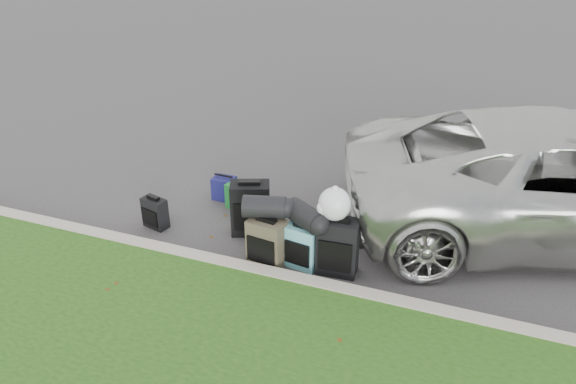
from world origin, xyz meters
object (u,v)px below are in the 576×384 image
(suv, at_px, (567,178))
(suitcase_large_black_right, at_px, (338,247))
(suitcase_small_black, at_px, (155,213))
(tote_navy, at_px, (224,188))
(suitcase_olive, at_px, (267,242))
(tote_green, at_px, (239,196))
(suitcase_teal, at_px, (302,247))
(suitcase_large_black_left, at_px, (250,208))

(suv, xyz_separation_m, suitcase_large_black_right, (-2.52, -1.93, -0.44))
(suitcase_small_black, relative_size, tote_navy, 1.25)
(suitcase_olive, distance_m, tote_green, 1.46)
(suitcase_teal, bearing_deg, suv, 41.66)
(suitcase_olive, height_order, suitcase_teal, suitcase_olive)
(suitcase_teal, distance_m, suitcase_large_black_right, 0.44)
(suv, height_order, suitcase_teal, suv)
(suitcase_small_black, distance_m, suitcase_olive, 1.78)
(suitcase_large_black_left, relative_size, tote_green, 1.96)
(suitcase_teal, xyz_separation_m, suitcase_large_black_right, (0.44, 0.03, 0.08))
(tote_green, bearing_deg, suv, 31.52)
(suv, bearing_deg, suitcase_large_black_right, 108.97)
(suv, relative_size, suitcase_olive, 9.32)
(tote_navy, bearing_deg, suitcase_large_black_left, -42.79)
(suitcase_olive, relative_size, tote_navy, 1.80)
(tote_navy, bearing_deg, suitcase_large_black_right, -28.44)
(suv, bearing_deg, suitcase_olive, 102.94)
(suitcase_teal, height_order, suitcase_large_black_right, suitcase_large_black_right)
(tote_green, bearing_deg, suitcase_small_black, -115.38)
(suitcase_olive, xyz_separation_m, tote_green, (-0.90, 1.14, -0.12))
(suv, bearing_deg, suitcase_small_black, 90.77)
(suitcase_large_black_left, bearing_deg, suv, 0.37)
(suitcase_olive, distance_m, suitcase_large_black_right, 0.87)
(suitcase_large_black_right, bearing_deg, tote_navy, 146.23)
(suv, relative_size, suitcase_small_black, 13.40)
(suv, bearing_deg, tote_green, 83.73)
(suitcase_large_black_right, bearing_deg, tote_green, 145.98)
(tote_navy, bearing_deg, suitcase_small_black, -115.99)
(suitcase_large_black_left, relative_size, suitcase_olive, 1.19)
(suitcase_large_black_left, height_order, tote_green, suitcase_large_black_left)
(suitcase_large_black_right, bearing_deg, suitcase_small_black, 172.78)
(suitcase_small_black, bearing_deg, suitcase_olive, 5.94)
(suitcase_large_black_right, relative_size, tote_navy, 2.10)
(suv, height_order, suitcase_small_black, suv)
(suitcase_small_black, height_order, suitcase_large_black_left, suitcase_large_black_left)
(suitcase_large_black_right, height_order, tote_navy, suitcase_large_black_right)
(suitcase_large_black_left, bearing_deg, suitcase_small_black, 173.77)
(suitcase_teal, distance_m, tote_green, 1.68)
(suitcase_large_black_left, distance_m, tote_navy, 1.05)
(suitcase_small_black, distance_m, tote_green, 1.22)
(suitcase_small_black, xyz_separation_m, tote_green, (0.86, 0.87, -0.03))
(suitcase_teal, bearing_deg, suitcase_large_black_right, 12.16)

